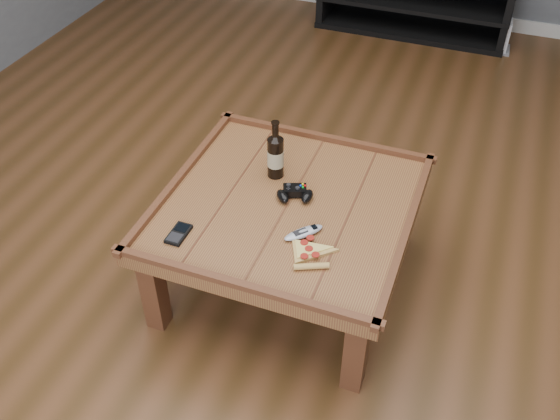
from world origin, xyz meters
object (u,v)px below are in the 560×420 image
(coffee_table, at_px, (288,214))
(smartphone, at_px, (179,234))
(game_controller, at_px, (295,194))
(pizza_slice, at_px, (309,253))
(game_console, at_px, (506,38))
(remote_control, at_px, (304,233))
(beer_bottle, at_px, (275,154))

(coffee_table, height_order, smartphone, coffee_table)
(coffee_table, xyz_separation_m, smartphone, (-0.33, -0.32, 0.07))
(game_controller, xyz_separation_m, pizza_slice, (0.16, -0.29, -0.01))
(game_console, bearing_deg, coffee_table, -107.82)
(pizza_slice, distance_m, remote_control, 0.11)
(beer_bottle, bearing_deg, coffee_table, -54.04)
(coffee_table, bearing_deg, game_console, 75.33)
(game_controller, xyz_separation_m, smartphone, (-0.34, -0.37, -0.01))
(remote_control, distance_m, game_console, 2.88)
(pizza_slice, relative_size, game_console, 1.22)
(coffee_table, bearing_deg, beer_bottle, 125.96)
(beer_bottle, relative_size, pizza_slice, 1.00)
(beer_bottle, xyz_separation_m, smartphone, (-0.21, -0.48, -0.10))
(pizza_slice, relative_size, remote_control, 1.71)
(smartphone, xyz_separation_m, game_console, (1.02, 2.97, -0.36))
(game_controller, distance_m, pizza_slice, 0.33)
(beer_bottle, bearing_deg, game_console, 72.02)
(smartphone, bearing_deg, beer_bottle, 66.53)
(smartphone, relative_size, game_console, 0.54)
(beer_bottle, distance_m, pizza_slice, 0.50)
(remote_control, bearing_deg, game_controller, 160.09)
(pizza_slice, bearing_deg, beer_bottle, 100.83)
(remote_control, bearing_deg, pizza_slice, -17.73)
(smartphone, height_order, game_console, smartphone)
(game_controller, relative_size, remote_control, 1.01)
(coffee_table, distance_m, pizza_slice, 0.31)
(beer_bottle, relative_size, smartphone, 2.24)
(coffee_table, distance_m, game_controller, 0.09)
(beer_bottle, bearing_deg, smartphone, -113.95)
(coffee_table, relative_size, pizza_slice, 3.83)
(coffee_table, distance_m, game_console, 2.75)
(pizza_slice, height_order, remote_control, same)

